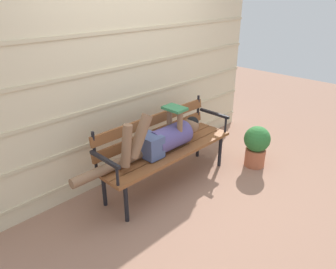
# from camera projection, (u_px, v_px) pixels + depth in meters

# --- Properties ---
(ground_plane) EXTENTS (12.00, 12.00, 0.00)m
(ground_plane) POSITION_uv_depth(u_px,v_px,m) (172.00, 185.00, 3.76)
(ground_plane) COLOR #936B56
(house_siding) EXTENTS (4.30, 0.08, 2.28)m
(house_siding) POSITION_uv_depth(u_px,v_px,m) (133.00, 81.00, 3.69)
(house_siding) COLOR beige
(house_siding) RESTS_ON ground
(park_bench) EXTENTS (1.75, 0.49, 0.86)m
(park_bench) POSITION_uv_depth(u_px,v_px,m) (164.00, 144.00, 3.64)
(park_bench) COLOR brown
(park_bench) RESTS_ON ground
(reclining_person) EXTENTS (1.68, 0.27, 0.55)m
(reclining_person) POSITION_uv_depth(u_px,v_px,m) (161.00, 139.00, 3.47)
(reclining_person) COLOR #514784
(potted_plant) EXTENTS (0.33, 0.33, 0.55)m
(potted_plant) POSITION_uv_depth(u_px,v_px,m) (256.00, 145.00, 4.06)
(potted_plant) COLOR #AD5B3D
(potted_plant) RESTS_ON ground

